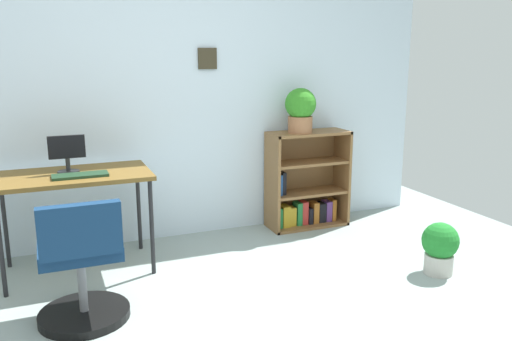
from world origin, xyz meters
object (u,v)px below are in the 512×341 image
Objects in this scene: monitor at (67,153)px; keyboard at (80,175)px; bookshelf_low at (304,185)px; desk at (74,182)px; potted_plant_on_shelf at (300,109)px; office_chair at (82,269)px; potted_plant_floor at (440,246)px.

monitor reaches higher than keyboard.
monitor is 2.04m from bookshelf_low.
monitor is at bearing 123.45° from desk.
potted_plant_on_shelf is at bearing -147.18° from bookshelf_low.
potted_plant_on_shelf reaches higher than office_chair.
keyboard reaches higher than desk.
monitor reaches higher than bookshelf_low.
keyboard is 2.51m from potted_plant_floor.
potted_plant_on_shelf is at bearing 7.34° from desk.
desk is at bearing -56.55° from monitor.
potted_plant_on_shelf is at bearing 28.56° from office_chair.
monitor reaches higher than potted_plant_floor.
potted_plant_on_shelf is at bearing 110.17° from potted_plant_floor.
monitor is 0.21m from keyboard.
keyboard is at bearing 158.29° from potted_plant_floor.
desk is at bearing -172.66° from potted_plant_on_shelf.
potted_plant_floor is (0.46, -1.26, -0.85)m from potted_plant_on_shelf.
potted_plant_on_shelf reaches higher than monitor.
keyboard is 0.79m from office_chair.
desk is 2.58m from potted_plant_floor.
potted_plant_floor is at bearing -21.71° from keyboard.
bookshelf_low reaches higher than office_chair.
office_chair reaches higher than keyboard.
potted_plant_floor is (2.32, -1.02, -0.45)m from desk.
desk is at bearing 87.76° from office_chair.
bookshelf_low is at bearing 106.22° from potted_plant_floor.
bookshelf_low is at bearing 8.55° from desk.
monitor is 0.34× the size of office_chair.
office_chair is at bearing -151.44° from potted_plant_on_shelf.
desk is at bearing 109.92° from keyboard.
desk is 2.85× the size of keyboard.
desk is at bearing 156.34° from potted_plant_floor.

